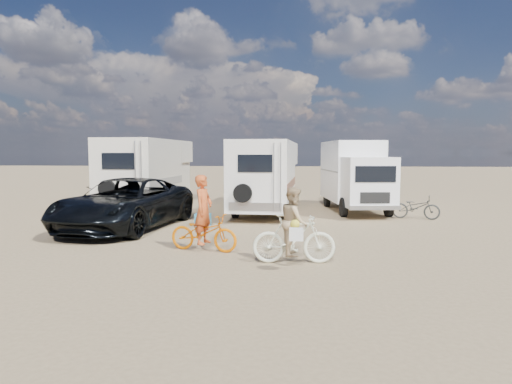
# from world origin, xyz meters

# --- Properties ---
(ground) EXTENTS (140.00, 140.00, 0.00)m
(ground) POSITION_xyz_m (0.00, 0.00, 0.00)
(ground) COLOR #937B58
(ground) RESTS_ON ground
(rv_main) EXTENTS (2.46, 7.66, 2.88)m
(rv_main) POSITION_xyz_m (0.27, 6.63, 1.44)
(rv_main) COLOR white
(rv_main) RESTS_ON ground
(rv_left) EXTENTS (2.42, 6.21, 2.99)m
(rv_left) POSITION_xyz_m (-4.98, 6.99, 1.50)
(rv_left) COLOR beige
(rv_left) RESTS_ON ground
(box_truck) EXTENTS (2.60, 5.61, 2.92)m
(box_truck) POSITION_xyz_m (3.91, 6.77, 1.46)
(box_truck) COLOR white
(box_truck) RESTS_ON ground
(dark_suv) EXTENTS (3.41, 6.10, 1.61)m
(dark_suv) POSITION_xyz_m (-3.97, 1.83, 0.81)
(dark_suv) COLOR black
(dark_suv) RESTS_ON ground
(bike_man) EXTENTS (1.85, 1.01, 0.92)m
(bike_man) POSITION_xyz_m (-0.79, -1.19, 0.46)
(bike_man) COLOR #D56300
(bike_man) RESTS_ON ground
(bike_woman) EXTENTS (1.84, 0.62, 1.09)m
(bike_woman) POSITION_xyz_m (1.44, -2.23, 0.55)
(bike_woman) COLOR #E5E9C6
(bike_woman) RESTS_ON ground
(rider_man) EXTENTS (0.54, 0.70, 1.71)m
(rider_man) POSITION_xyz_m (-0.79, -1.19, 0.85)
(rider_man) COLOR #C44E20
(rider_man) RESTS_ON ground
(rider_woman) EXTENTS (0.61, 0.76, 1.50)m
(rider_woman) POSITION_xyz_m (1.44, -2.23, 0.75)
(rider_woman) COLOR tan
(rider_woman) RESTS_ON ground
(bike_parked) EXTENTS (1.77, 1.05, 0.88)m
(bike_parked) POSITION_xyz_m (5.85, 4.78, 0.44)
(bike_parked) COLOR #282A27
(bike_parked) RESTS_ON ground
(cooler) EXTENTS (0.52, 0.39, 0.41)m
(cooler) POSITION_xyz_m (-1.62, 2.54, 0.20)
(cooler) COLOR teal
(cooler) RESTS_ON ground
(crate) EXTENTS (0.57, 0.57, 0.35)m
(crate) POSITION_xyz_m (0.99, 4.76, 0.18)
(crate) COLOR #826142
(crate) RESTS_ON ground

